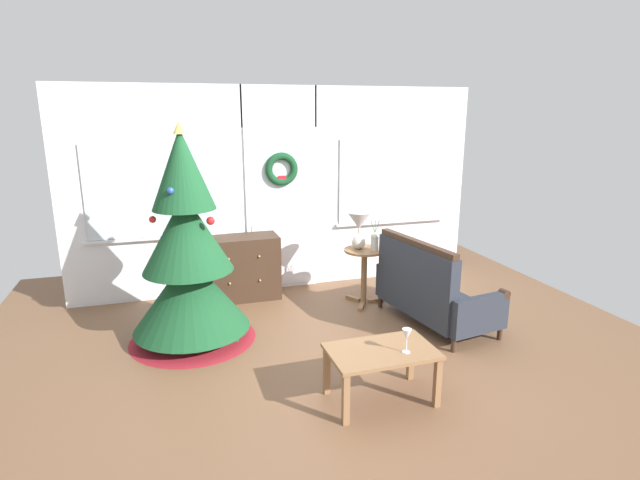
% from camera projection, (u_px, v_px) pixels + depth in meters
% --- Properties ---
extents(ground_plane, '(6.76, 6.76, 0.00)m').
position_uv_depth(ground_plane, '(332.00, 357.00, 4.73)').
color(ground_plane, brown).
extents(back_wall_with_door, '(5.20, 0.19, 2.55)m').
position_uv_depth(back_wall_with_door, '(280.00, 190.00, 6.33)').
color(back_wall_with_door, white).
rests_on(back_wall_with_door, ground).
extents(christmas_tree, '(1.26, 1.26, 2.16)m').
position_uv_depth(christmas_tree, '(188.00, 263.00, 4.90)').
color(christmas_tree, '#4C331E').
rests_on(christmas_tree, ground).
extents(dresser_cabinet, '(0.91, 0.45, 0.78)m').
position_uv_depth(dresser_cabinet, '(242.00, 268.00, 6.13)').
color(dresser_cabinet, '#3D281C').
rests_on(dresser_cabinet, ground).
extents(settee_sofa, '(0.91, 1.49, 0.96)m').
position_uv_depth(settee_sofa, '(429.00, 291.00, 5.38)').
color(settee_sofa, '#3D281C').
rests_on(settee_sofa, ground).
extents(side_table, '(0.50, 0.48, 0.67)m').
position_uv_depth(side_table, '(364.00, 265.00, 5.93)').
color(side_table, '#8E6642').
rests_on(side_table, ground).
extents(table_lamp, '(0.28, 0.28, 0.44)m').
position_uv_depth(table_lamp, '(359.00, 225.00, 5.83)').
color(table_lamp, silver).
rests_on(table_lamp, side_table).
extents(flower_vase, '(0.11, 0.10, 0.35)m').
position_uv_depth(flower_vase, '(375.00, 240.00, 5.82)').
color(flower_vase, beige).
rests_on(flower_vase, side_table).
extents(coffee_table, '(0.84, 0.53, 0.44)m').
position_uv_depth(coffee_table, '(381.00, 357.00, 3.94)').
color(coffee_table, '#8E6642').
rests_on(coffee_table, ground).
extents(wine_glass, '(0.08, 0.08, 0.20)m').
position_uv_depth(wine_glass, '(407.00, 335.00, 3.85)').
color(wine_glass, silver).
rests_on(wine_glass, coffee_table).
extents(gift_box, '(0.17, 0.16, 0.17)m').
position_uv_depth(gift_box, '(229.00, 333.00, 5.03)').
color(gift_box, '#266633').
rests_on(gift_box, ground).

